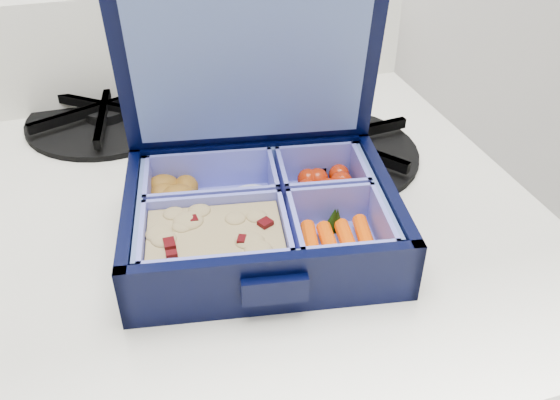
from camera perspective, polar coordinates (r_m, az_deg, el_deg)
name	(u,v)px	position (r m, az deg, el deg)	size (l,w,h in m)	color
bento_box	(261,217)	(0.47, -1.81, -1.66)	(0.21, 0.16, 0.05)	black
burner_grate	(326,144)	(0.59, 4.43, 5.43)	(0.18, 0.18, 0.03)	black
burner_grate_rear	(106,113)	(0.68, -16.40, 8.01)	(0.17, 0.17, 0.02)	black
fork	(245,158)	(0.59, -3.39, 4.08)	(0.03, 0.19, 0.01)	#9F9DAB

